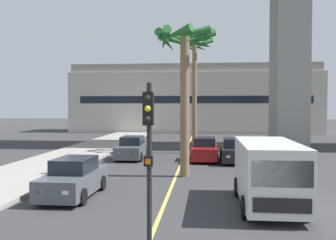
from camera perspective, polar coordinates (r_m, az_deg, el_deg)
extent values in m
cube|color=#9E9991|center=(20.10, -23.01, -8.36)|extent=(4.80, 80.00, 0.15)
cube|color=#DBCC4C|center=(25.66, 2.15, -6.12)|extent=(0.14, 56.00, 0.01)
cube|color=gray|center=(36.60, 17.70, 8.93)|extent=(2.80, 4.40, 16.18)
cube|color=beige|center=(55.07, 3.96, 2.57)|extent=(34.73, 8.00, 8.30)
cube|color=#9C998D|center=(55.32, 3.97, 7.50)|extent=(34.03, 7.20, 1.20)
cube|color=black|center=(51.06, 3.84, 3.08)|extent=(31.26, 0.04, 1.00)
cube|color=#4C5156|center=(26.53, -5.44, -4.60)|extent=(1.71, 4.11, 0.80)
cube|color=black|center=(26.60, -5.39, -3.11)|extent=(1.40, 2.05, 0.60)
cube|color=#F2EDCC|center=(24.47, -5.24, -5.04)|extent=(0.24, 0.08, 0.14)
cube|color=#F2EDCC|center=(24.66, -7.39, -5.00)|extent=(0.24, 0.08, 0.14)
cylinder|color=black|center=(25.17, -4.17, -5.55)|extent=(0.22, 0.64, 0.64)
cylinder|color=black|center=(25.49, -7.77, -5.47)|extent=(0.22, 0.64, 0.64)
cylinder|color=black|center=(27.67, -3.30, -4.86)|extent=(0.22, 0.64, 0.64)
cylinder|color=black|center=(27.95, -6.58, -4.80)|extent=(0.22, 0.64, 0.64)
cube|color=maroon|center=(25.76, 5.53, -4.80)|extent=(1.76, 4.13, 0.80)
cube|color=black|center=(25.84, 5.54, -3.26)|extent=(1.42, 2.07, 0.60)
cube|color=#F2EDCC|center=(23.76, 6.59, -5.26)|extent=(0.24, 0.08, 0.14)
cube|color=#F2EDCC|center=(23.77, 4.33, -5.25)|extent=(0.24, 0.08, 0.14)
cylinder|color=black|center=(24.54, 7.38, -5.76)|extent=(0.23, 0.64, 0.64)
cylinder|color=black|center=(24.56, 3.59, -5.74)|extent=(0.23, 0.64, 0.64)
cylinder|color=black|center=(27.06, 7.28, -5.03)|extent=(0.23, 0.64, 0.64)
cylinder|color=black|center=(27.08, 3.85, -5.01)|extent=(0.23, 0.64, 0.64)
cube|color=#4C5156|center=(16.01, -14.01, -9.06)|extent=(1.77, 4.13, 0.80)
cube|color=black|center=(16.03, -13.84, -6.58)|extent=(1.43, 2.07, 0.60)
cube|color=#F2EDCC|center=(14.00, -15.12, -10.48)|extent=(0.24, 0.08, 0.14)
cube|color=#F2EDCC|center=(14.36, -18.65, -10.19)|extent=(0.24, 0.08, 0.14)
cylinder|color=black|center=(14.63, -12.76, -11.16)|extent=(0.23, 0.64, 0.64)
cylinder|color=black|center=(15.23, -18.61, -10.69)|extent=(0.23, 0.64, 0.64)
cylinder|color=black|center=(16.99, -9.90, -9.28)|extent=(0.23, 0.64, 0.64)
cylinder|color=black|center=(17.51, -15.04, -8.98)|extent=(0.23, 0.64, 0.64)
cube|color=black|center=(25.26, 9.91, -4.96)|extent=(1.77, 4.13, 0.80)
cube|color=black|center=(25.33, 9.90, -3.39)|extent=(1.43, 2.07, 0.60)
cube|color=#F2EDCC|center=(23.30, 11.35, -5.44)|extent=(0.24, 0.08, 0.14)
cube|color=#F2EDCC|center=(23.23, 9.05, -5.44)|extent=(0.24, 0.08, 0.14)
cylinder|color=black|center=(24.10, 12.01, -5.93)|extent=(0.23, 0.64, 0.64)
cylinder|color=black|center=(24.00, 8.15, -5.94)|extent=(0.23, 0.64, 0.64)
cylinder|color=black|center=(26.61, 11.48, -5.18)|extent=(0.23, 0.64, 0.64)
cylinder|color=black|center=(26.51, 7.99, -5.18)|extent=(0.23, 0.64, 0.64)
cube|color=silver|center=(14.33, 14.78, -7.41)|extent=(2.03, 5.21, 2.10)
cube|color=black|center=(11.79, 16.74, -7.76)|extent=(1.80, 0.09, 0.80)
cube|color=black|center=(11.92, 16.75, -12.20)|extent=(1.70, 0.07, 0.44)
cylinder|color=black|center=(13.21, 19.99, -12.40)|extent=(0.26, 0.76, 0.76)
cylinder|color=black|center=(12.89, 11.57, -12.69)|extent=(0.26, 0.76, 0.76)
cylinder|color=black|center=(16.18, 17.26, -9.70)|extent=(0.26, 0.76, 0.76)
cylinder|color=black|center=(15.91, 10.43, -9.84)|extent=(0.26, 0.76, 0.76)
cylinder|color=black|center=(8.92, -2.82, -7.96)|extent=(0.12, 0.12, 4.20)
cube|color=black|center=(8.65, -2.98, 1.72)|extent=(0.24, 0.20, 0.76)
sphere|color=black|center=(8.55, -3.08, 3.32)|extent=(0.14, 0.14, 0.14)
sphere|color=yellow|center=(8.55, -3.07, 1.71)|extent=(0.14, 0.14, 0.14)
sphere|color=black|center=(8.55, -3.07, 0.10)|extent=(0.14, 0.14, 0.14)
cube|color=black|center=(8.76, -2.94, -6.16)|extent=(0.20, 0.16, 0.24)
cube|color=orange|center=(8.68, -3.02, -6.23)|extent=(0.12, 0.03, 0.12)
cylinder|color=brown|center=(19.66, 2.53, 2.03)|extent=(0.47, 0.47, 7.28)
sphere|color=#236028|center=(20.02, 2.55, 12.95)|extent=(0.60, 0.60, 0.60)
cone|color=#236028|center=(19.99, 5.62, 12.26)|extent=(0.53, 2.16, 0.89)
cone|color=#236028|center=(20.53, 5.11, 12.15)|extent=(1.55, 2.02, 0.79)
cone|color=#236028|center=(20.97, 3.22, 11.66)|extent=(2.18, 0.81, 0.97)
cone|color=#236028|center=(20.92, 1.37, 11.73)|extent=(2.11, 1.35, 0.94)
cone|color=#236028|center=(20.34, -0.27, 11.72)|extent=(1.07, 2.15, 1.11)
cone|color=#236028|center=(19.80, -0.50, 12.01)|extent=(0.90, 2.17, 1.10)
cone|color=#236028|center=(19.10, 0.85, 12.66)|extent=(2.08, 1.42, 0.95)
cone|color=#236028|center=(18.97, 3.21, 12.89)|extent=(2.18, 0.97, 0.85)
cone|color=#236028|center=(19.17, 4.60, 12.32)|extent=(1.85, 1.77, 1.10)
cylinder|color=brown|center=(29.47, 4.00, 3.33)|extent=(0.37, 0.37, 8.62)
sphere|color=#236028|center=(29.90, 4.02, 11.91)|extent=(0.60, 0.60, 0.60)
cone|color=#236028|center=(29.88, 5.82, 11.33)|extent=(0.52, 1.91, 0.99)
cone|color=#236028|center=(30.44, 5.37, 11.15)|extent=(1.59, 1.70, 0.99)
cone|color=#236028|center=(30.75, 4.20, 10.96)|extent=(1.91, 0.58, 1.07)
cone|color=#236028|center=(30.54, 2.88, 11.01)|extent=(1.69, 1.58, 1.08)
cone|color=#236028|center=(29.98, 2.23, 11.41)|extent=(0.60, 1.93, 0.90)
cone|color=#236028|center=(29.16, 2.82, 11.45)|extent=(1.73, 1.53, 1.07)
cone|color=#236028|center=(28.96, 4.06, 11.85)|extent=(1.91, 0.53, 0.80)
cone|color=#236028|center=(29.27, 5.44, 11.46)|extent=(1.51, 1.75, 1.03)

